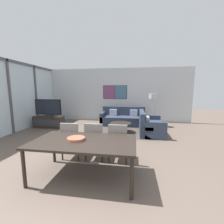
% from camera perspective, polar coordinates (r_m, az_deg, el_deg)
% --- Properties ---
extents(ground_plane, '(24.00, 24.00, 0.00)m').
position_cam_1_polar(ground_plane, '(2.84, -19.90, -28.09)').
color(ground_plane, brown).
extents(wall_back, '(8.03, 0.09, 2.80)m').
position_cam_1_polar(wall_back, '(8.10, 0.48, 6.53)').
color(wall_back, silver).
rests_on(wall_back, ground_plane).
extents(window_wall_left, '(0.07, 6.03, 2.80)m').
position_cam_1_polar(window_wall_left, '(6.85, -34.56, 5.81)').
color(window_wall_left, silver).
rests_on(window_wall_left, ground_plane).
extents(area_rug, '(2.38, 1.68, 0.01)m').
position_cam_1_polar(area_rug, '(6.03, 3.21, -7.62)').
color(area_rug, '#473D38').
rests_on(area_rug, ground_plane).
extents(tv_console, '(1.31, 0.45, 0.52)m').
position_cam_1_polar(tv_console, '(7.27, -22.89, -3.45)').
color(tv_console, black).
rests_on(tv_console, ground_plane).
extents(television, '(1.21, 0.20, 0.75)m').
position_cam_1_polar(television, '(7.18, -23.18, 1.49)').
color(television, '#2D2D33').
rests_on(television, tv_console).
extents(sofa_main, '(2.09, 0.88, 0.86)m').
position_cam_1_polar(sofa_main, '(7.26, 4.25, -2.65)').
color(sofa_main, '#2D384C').
rests_on(sofa_main, ground_plane).
extents(sofa_side, '(0.88, 1.52, 0.86)m').
position_cam_1_polar(sofa_side, '(5.95, 13.89, -5.34)').
color(sofa_side, '#2D384C').
rests_on(sofa_side, ground_plane).
extents(coffee_table, '(0.84, 0.84, 0.37)m').
position_cam_1_polar(coffee_table, '(5.96, 3.24, -5.05)').
color(coffee_table, black).
rests_on(coffee_table, ground_plane).
extents(dining_table, '(1.93, 1.07, 0.73)m').
position_cam_1_polar(dining_table, '(2.92, -10.56, -11.70)').
color(dining_table, black).
rests_on(dining_table, ground_plane).
extents(dining_chair_left, '(0.46, 0.46, 0.91)m').
position_cam_1_polar(dining_chair_left, '(3.79, -15.08, -9.68)').
color(dining_chair_left, gray).
rests_on(dining_chair_left, ground_plane).
extents(dining_chair_centre, '(0.46, 0.46, 0.91)m').
position_cam_1_polar(dining_chair_centre, '(3.66, -6.52, -10.13)').
color(dining_chair_centre, gray).
rests_on(dining_chair_centre, ground_plane).
extents(dining_chair_right, '(0.46, 0.46, 0.91)m').
position_cam_1_polar(dining_chair_right, '(3.53, 2.37, -10.76)').
color(dining_chair_right, gray).
rests_on(dining_chair_right, ground_plane).
extents(fruit_bowl, '(0.34, 0.34, 0.05)m').
position_cam_1_polar(fruit_bowl, '(2.95, -13.51, -9.79)').
color(fruit_bowl, '#995642').
rests_on(fruit_bowl, dining_table).
extents(floor_lamp, '(0.34, 0.34, 1.50)m').
position_cam_1_polar(floor_lamp, '(7.07, 15.23, 4.84)').
color(floor_lamp, '#2D2D33').
rests_on(floor_lamp, ground_plane).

